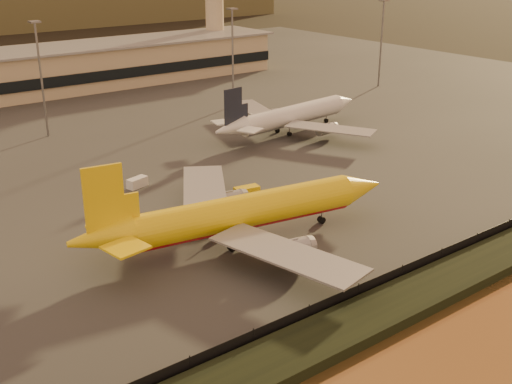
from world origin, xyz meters
The scene contains 10 objects.
ground centered at (0.00, 0.00, 0.00)m, with size 900.00×900.00×0.00m, color black.
embankment centered at (0.00, -17.00, 0.70)m, with size 320.00×7.00×1.40m, color black.
tarmac centered at (0.00, 95.00, 0.10)m, with size 320.00×220.00×0.20m, color #2D2D2D.
perimeter_fence centered at (0.00, -13.00, 1.30)m, with size 300.00×0.05×2.20m, color black.
control_tower centered at (70.00, 131.00, 21.66)m, with size 11.20×11.20×35.50m.
apron_light_masts centered at (15.00, 75.00, 15.70)m, with size 152.20×12.20×25.40m.
dhl_cargo_jet centered at (-7.45, 9.20, 4.63)m, with size 49.65×48.08×14.85m.
white_narrowbody_jet centered at (35.72, 49.17, 4.04)m, with size 44.78×43.44×12.86m.
gse_vehicle_yellow centered at (3.55, 22.69, 1.17)m, with size 4.29×1.93×1.93m, color yellow.
gse_vehicle_white centered at (-9.07, 38.59, 1.06)m, with size 3.84×1.73×1.73m, color silver.
Camera 1 is at (-57.25, -59.76, 41.08)m, focal length 45.00 mm.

